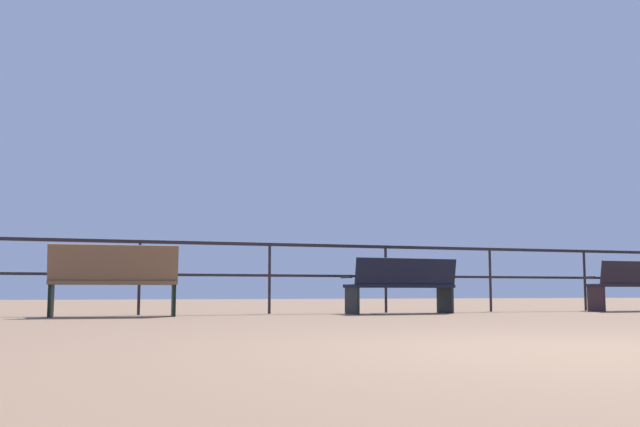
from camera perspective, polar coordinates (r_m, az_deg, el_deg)
name	(u,v)px	position (r m, az deg, el deg)	size (l,w,h in m)	color
ground_plane	(612,351)	(4.70, 21.64, -9.83)	(60.00, 60.00, 0.00)	#86654B
pier_railing	(270,261)	(11.62, -3.92, -3.72)	(23.97, 0.05, 1.11)	black
bench_near_left	(114,277)	(10.50, -15.66, -4.79)	(1.75, 0.80, 0.98)	brown
bench_near_right	(402,283)	(11.62, 6.39, -5.36)	(1.77, 0.77, 0.86)	black
bench_far_right	(634,283)	(14.16, 23.14, -4.95)	(1.64, 0.64, 0.88)	black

